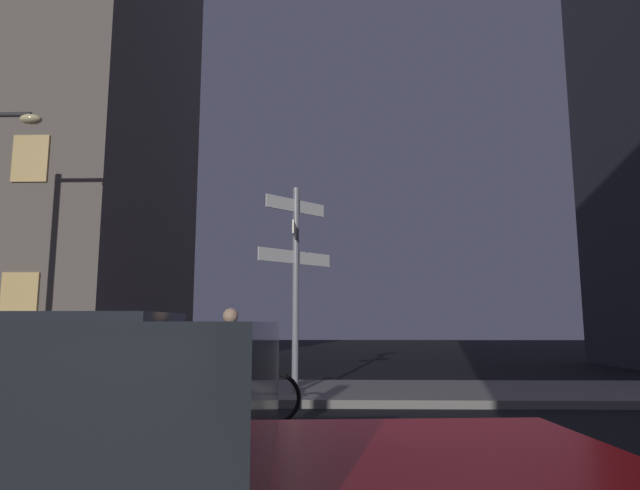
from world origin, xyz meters
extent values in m
cube|color=gray|center=(0.00, 6.93, 0.07)|extent=(40.00, 3.12, 0.14)
cylinder|color=gray|center=(-1.10, 6.24, 2.04)|extent=(0.12, 0.12, 3.81)
cube|color=white|center=(-1.10, 6.24, 3.60)|extent=(1.04, 1.04, 0.24)
cube|color=beige|center=(-1.10, 6.24, 3.07)|extent=(0.03, 1.49, 0.24)
cube|color=white|center=(-1.10, 6.24, 2.61)|extent=(1.26, 1.26, 0.24)
ellipsoid|color=#F9E099|center=(-6.44, 6.40, 5.43)|extent=(0.44, 0.28, 0.20)
cube|color=navy|center=(-3.72, 2.62, 0.69)|extent=(4.06, 1.76, 0.67)
cube|color=#23282D|center=(-3.41, 2.62, 1.27)|extent=(2.08, 1.62, 0.50)
cylinder|color=black|center=(-2.38, 1.74, 0.32)|extent=(0.64, 0.22, 0.64)
cylinder|color=black|center=(-2.39, 3.50, 0.32)|extent=(0.64, 0.22, 0.64)
torus|color=black|center=(-1.22, 4.00, 0.36)|extent=(0.72, 0.10, 0.72)
torus|color=black|center=(-2.32, 3.94, 0.36)|extent=(0.72, 0.10, 0.72)
cylinder|color=black|center=(-1.77, 3.97, 0.61)|extent=(1.00, 0.10, 0.04)
cylinder|color=navy|center=(-1.87, 3.96, 1.08)|extent=(0.47, 0.34, 0.61)
sphere|color=tan|center=(-1.87, 3.96, 1.50)|extent=(0.22, 0.22, 0.22)
cylinder|color=black|center=(-1.82, 4.05, 0.58)|extent=(0.35, 0.14, 0.55)
cylinder|color=black|center=(-1.81, 3.87, 0.58)|extent=(0.35, 0.14, 0.55)
cube|color=#6B6056|center=(-11.61, 13.56, 10.12)|extent=(11.07, 9.06, 20.23)
cube|color=#F2C672|center=(-7.92, 9.00, 2.00)|extent=(0.90, 0.06, 1.20)
cube|color=#F2C672|center=(-7.92, 9.00, 5.45)|extent=(0.90, 0.06, 1.20)
camera|label=1|loc=(-0.42, -3.71, 1.41)|focal=30.07mm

